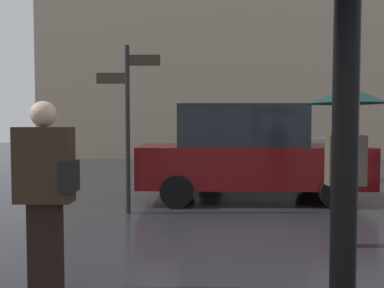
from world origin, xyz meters
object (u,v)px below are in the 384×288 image
Objects in this scene: pedestrian_with_umbrella at (346,122)px; parked_car_right at (258,143)px; pedestrian_with_bag at (46,186)px; street_signpost at (128,112)px; parked_car_left at (247,152)px.

pedestrian_with_umbrella is 0.45× the size of parked_car_right.
street_signpost reaches higher than pedestrian_with_bag.
parked_car_left is (2.31, 4.69, -0.03)m from pedestrian_with_bag.
pedestrian_with_umbrella is 0.70× the size of street_signpost.
parked_car_right is 5.50m from street_signpost.
parked_car_left is 3.35m from parked_car_right.
pedestrian_with_bag is 5.23m from parked_car_left.
parked_car_right is (2.99, 7.98, -0.01)m from pedestrian_with_bag.
street_signpost is (-3.05, 1.82, 0.17)m from pedestrian_with_umbrella.
parked_car_right is at bearing 58.50° from street_signpost.
street_signpost reaches higher than parked_car_left.
pedestrian_with_umbrella reaches higher than parked_car_left.
parked_car_left is 2.68m from street_signpost.
pedestrian_with_umbrella is 3.36m from parked_car_left.
pedestrian_with_bag is at bearing -125.55° from parked_car_right.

